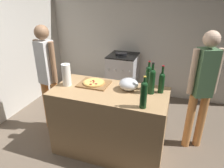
# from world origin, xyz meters

# --- Properties ---
(ground_plane) EXTENTS (4.41, 3.18, 0.02)m
(ground_plane) POSITION_xyz_m (0.00, 1.29, -0.01)
(ground_plane) COLOR #6B5B4C
(kitchen_wall_rear) EXTENTS (4.41, 0.10, 2.60)m
(kitchen_wall_rear) POSITION_xyz_m (0.00, 2.63, 1.30)
(kitchen_wall_rear) COLOR beige
(kitchen_wall_rear) RESTS_ON ground_plane
(kitchen_wall_left) EXTENTS (0.10, 3.18, 2.60)m
(kitchen_wall_left) POSITION_xyz_m (-1.95, 1.29, 1.30)
(kitchen_wall_left) COLOR beige
(kitchen_wall_left) RESTS_ON ground_plane
(counter) EXTENTS (1.47, 0.72, 0.93)m
(counter) POSITION_xyz_m (0.07, 0.63, 0.47)
(counter) COLOR tan
(counter) RESTS_ON ground_plane
(cutting_board) EXTENTS (0.40, 0.32, 0.02)m
(cutting_board) POSITION_xyz_m (-0.19, 0.74, 0.94)
(cutting_board) COLOR olive
(cutting_board) RESTS_ON counter
(pizza) EXTENTS (0.29, 0.29, 0.03)m
(pizza) POSITION_xyz_m (-0.19, 0.74, 0.96)
(pizza) COLOR tan
(pizza) RESTS_ON cutting_board
(mixing_bowl) EXTENTS (0.25, 0.25, 0.15)m
(mixing_bowl) POSITION_xyz_m (0.29, 0.74, 1.01)
(mixing_bowl) COLOR #B2B2B7
(mixing_bowl) RESTS_ON counter
(paper_towel_roll) EXTENTS (0.12, 0.12, 0.30)m
(paper_towel_roll) POSITION_xyz_m (-0.52, 0.61, 1.08)
(paper_towel_roll) COLOR white
(paper_towel_roll) RESTS_ON counter
(wine_bottle_clear) EXTENTS (0.07, 0.07, 0.36)m
(wine_bottle_clear) POSITION_xyz_m (0.55, 0.36, 1.10)
(wine_bottle_clear) COLOR #143819
(wine_bottle_clear) RESTS_ON counter
(wine_bottle_dark) EXTENTS (0.08, 0.08, 0.39)m
(wine_bottle_dark) POSITION_xyz_m (0.58, 0.73, 1.11)
(wine_bottle_dark) COLOR #143819
(wine_bottle_dark) RESTS_ON counter
(wine_bottle_green) EXTENTS (0.07, 0.07, 0.38)m
(wine_bottle_green) POSITION_xyz_m (0.52, 0.83, 1.10)
(wine_bottle_green) COLOR #143819
(wine_bottle_green) RESTS_ON counter
(wine_bottle_amber) EXTENTS (0.07, 0.07, 0.35)m
(wine_bottle_amber) POSITION_xyz_m (0.69, 0.79, 1.08)
(wine_bottle_amber) COLOR #143819
(wine_bottle_amber) RESTS_ON counter
(stove) EXTENTS (0.56, 0.61, 0.98)m
(stove) POSITION_xyz_m (-0.21, 2.23, 0.47)
(stove) COLOR #B7B7BC
(stove) RESTS_ON ground_plane
(person_in_stripes) EXTENTS (0.36, 0.23, 1.67)m
(person_in_stripes) POSITION_xyz_m (-0.96, 0.80, 0.96)
(person_in_stripes) COLOR #D88C4C
(person_in_stripes) RESTS_ON ground_plane
(person_in_red) EXTENTS (0.36, 0.27, 1.67)m
(person_in_red) POSITION_xyz_m (1.18, 1.10, 0.97)
(person_in_red) COLOR #D88C4C
(person_in_red) RESTS_ON ground_plane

